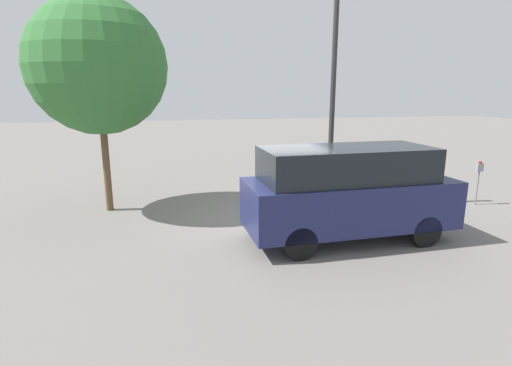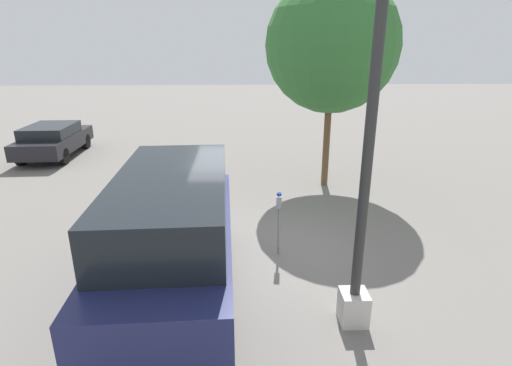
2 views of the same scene
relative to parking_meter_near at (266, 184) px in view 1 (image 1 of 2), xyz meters
name	(u,v)px [view 1 (image 1 of 2)]	position (x,y,z in m)	size (l,w,h in m)	color
ground_plane	(273,224)	(0.09, -0.45, -1.06)	(80.00, 80.00, 0.00)	slate
parking_meter_near	(266,184)	(0.00, 0.00, 0.00)	(0.21, 0.13, 1.44)	gray
parking_meter_far	(479,173)	(7.03, 0.10, 0.00)	(0.21, 0.13, 1.44)	gray
lamp_post	(331,132)	(2.30, 1.02, 1.30)	(0.44, 0.44, 6.93)	beige
parked_van	(348,191)	(1.58, -1.93, 0.19)	(5.15, 2.11, 2.32)	navy
street_tree	(98,66)	(-4.54, 1.93, 3.25)	(3.93, 3.93, 6.28)	brown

